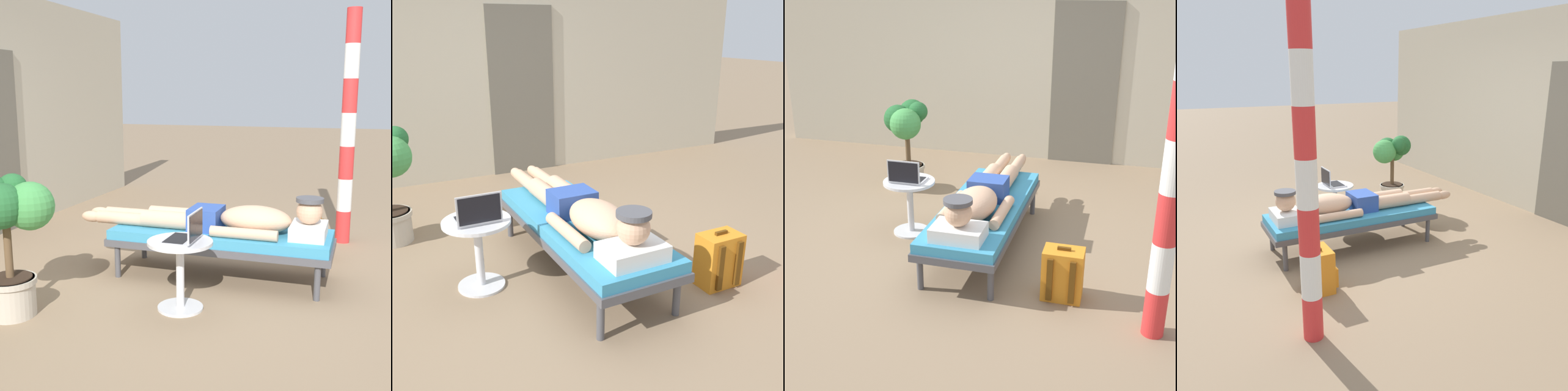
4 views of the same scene
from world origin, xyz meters
TOP-DOWN VIEW (x-y plane):
  - ground_plane at (0.00, 0.00)m, footprint 40.00×40.00m
  - house_wall_back at (0.07, 2.67)m, footprint 7.60×0.20m
  - lounge_chair at (0.07, -0.18)m, footprint 0.67×1.89m
  - person_reclining at (0.07, -0.25)m, footprint 0.53×2.17m
  - side_table at (-0.69, -0.08)m, footprint 0.48×0.48m
  - laptop at (-0.69, -0.13)m, footprint 0.31×0.24m
  - backpack at (0.86, -0.84)m, footprint 0.30×0.26m
  - potted_plant at (-1.18, 1.02)m, footprint 0.48×0.61m
  - porch_post at (1.52, -1.13)m, footprint 0.15×0.15m

SIDE VIEW (x-z plane):
  - ground_plane at x=0.00m, z-range 0.00..0.00m
  - backpack at x=0.86m, z-range -0.02..0.41m
  - lounge_chair at x=0.07m, z-range 0.14..0.56m
  - side_table at x=-0.69m, z-range 0.09..0.62m
  - person_reclining at x=0.07m, z-range 0.36..0.68m
  - laptop at x=-0.69m, z-range 0.47..0.69m
  - potted_plant at x=-1.18m, z-range 0.16..1.18m
  - porch_post at x=1.52m, z-range 0.00..2.40m
  - house_wall_back at x=0.07m, z-range 0.00..2.70m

